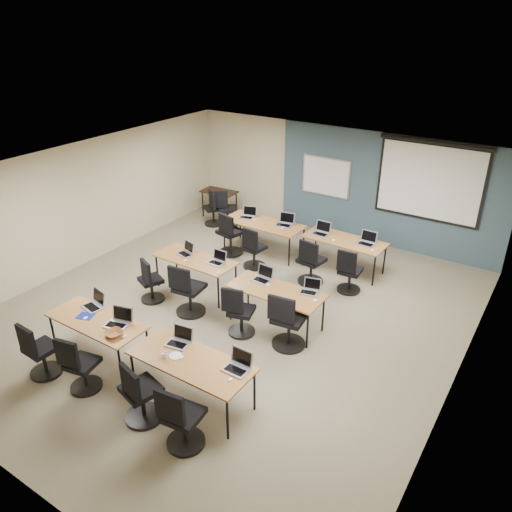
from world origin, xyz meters
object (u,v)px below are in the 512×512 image
Objects in this scene: laptop_3 at (238,365)px; task_chair_10 at (310,265)px; task_chair_8 at (230,237)px; laptop_11 at (367,241)px; task_chair_6 at (239,315)px; laptop_9 at (285,222)px; training_table_back_right at (344,242)px; task_chair_5 at (188,294)px; task_chair_4 at (150,284)px; laptop_10 at (321,231)px; task_chair_2 at (140,397)px; laptop_0 at (95,303)px; laptop_4 at (186,251)px; projector_screen at (431,177)px; training_table_front_right at (191,362)px; task_chair_9 at (253,251)px; laptop_5 at (217,260)px; spare_chair_b at (213,211)px; laptop_8 at (248,215)px; training_table_front_left at (97,323)px; task_chair_0 at (39,354)px; whiteboard at (326,177)px; training_table_mid_left at (195,261)px; utility_table at (219,194)px; laptop_1 at (119,321)px; laptop_2 at (180,340)px; task_chair_3 at (181,422)px; laptop_7 at (310,289)px; laptop_6 at (263,277)px; spare_chair_a at (226,212)px; task_chair_7 at (287,325)px; training_table_mid_right at (276,293)px; training_table_back_left at (263,224)px; task_chair_11 at (349,274)px.

laptop_3 is 3.93m from task_chair_10.
laptop_11 is at bearing 27.20° from task_chair_8.
task_chair_6 is 3.40m from laptop_9.
task_chair_5 reaches higher than training_table_back_right.
task_chair_4 is 3.88m from laptop_10.
laptop_0 is at bearing 168.92° from task_chair_2.
laptop_9 is (0.92, 2.39, 0.01)m from laptop_4.
task_chair_10 is at bearing -119.86° from projector_screen.
task_chair_9 is (-1.56, 3.97, -0.29)m from training_table_front_right.
laptop_5 is 0.32× the size of spare_chair_b.
task_chair_9 is at bearing -66.60° from laptop_8.
task_chair_4 is 3.48m from laptop_9.
task_chair_0 reaches higher than training_table_front_left.
training_table_mid_left is (-0.80, -4.16, -0.77)m from whiteboard.
laptop_9 is (0.90, 4.74, 0.00)m from laptop_0.
laptop_9 is 0.37× the size of task_chair_9.
whiteboard is 1.31× the size of task_chair_0.
laptop_9 is at bearing 85.02° from laptop_4.
task_chair_10 is at bearing -30.66° from utility_table.
task_chair_2 is (1.91, -0.94, -0.38)m from laptop_0.
spare_chair_b is (-2.26, 5.35, -0.40)m from laptop_1.
task_chair_3 is (0.83, -0.97, -0.38)m from laptop_2.
utility_table is at bearing 129.88° from laptop_3.
laptop_7 is at bearing 53.03° from task_chair_0.
laptop_6 is 0.34× the size of task_chair_6.
projector_screen is 5.41m from task_chair_6.
laptop_9 is (-1.78, 5.72, 0.39)m from task_chair_3.
training_table_mid_left is (-1.98, 2.51, -0.01)m from training_table_front_right.
laptop_8 reaches higher than training_table_back_right.
laptop_10 is at bearing 98.16° from laptop_7.
laptop_5 is 3.51m from spare_chair_a.
laptop_0 reaches higher than laptop_8.
spare_chair_b is at bearing 173.61° from laptop_10.
task_chair_9 is at bearing 98.35° from laptop_2.
laptop_8 is 0.97m from laptop_9.
task_chair_4 is (-3.78, -4.95, -1.50)m from projector_screen.
laptop_5 is 1.97m from task_chair_10.
laptop_5 is 3.21m from laptop_11.
spare_chair_a is (-3.94, 3.65, -0.03)m from task_chair_7.
training_table_mid_right is 1.65× the size of task_chair_5.
laptop_7 is at bearing -73.54° from spare_chair_a.
laptop_1 reaches higher than laptop_5.
task_chair_3 reaches higher than laptop_2.
training_table_front_left is 1.77× the size of task_chair_6.
laptop_8 is at bearing -36.68° from utility_table.
training_table_front_right is at bearing -55.28° from task_chair_5.
training_table_back_left is at bearing -149.76° from projector_screen.
training_table_back_right is 6.33m from task_chair_0.
laptop_9 is (-1.34, 4.97, 0.11)m from training_table_front_right.
task_chair_11 is (1.01, 1.62, -0.40)m from laptop_6.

